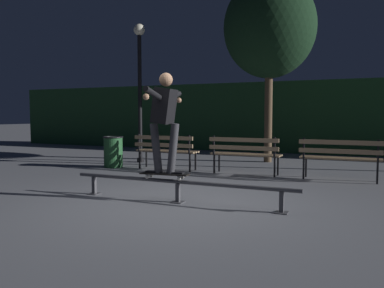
{
  "coord_description": "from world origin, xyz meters",
  "views": [
    {
      "loc": [
        2.6,
        -5.36,
        1.35
      ],
      "look_at": [
        -0.11,
        0.77,
        0.85
      ],
      "focal_mm": 36.34,
      "sensor_mm": 36.0,
      "label": 1
    }
  ],
  "objects_px": {
    "tree_behind_benches": "(270,28)",
    "lamp_post_left": "(140,75)",
    "park_bench_left_center": "(245,151)",
    "park_bench_right_center": "(340,155)",
    "trash_can": "(113,151)",
    "grind_rail": "(178,185)",
    "skateboard": "(165,174)",
    "park_bench_leftmost": "(165,148)",
    "skateboarder": "(164,114)"
  },
  "relations": [
    {
      "from": "skateboard",
      "to": "skateboarder",
      "type": "xyz_separation_m",
      "value": [
        0.0,
        0.0,
        0.94
      ]
    },
    {
      "from": "park_bench_right_center",
      "to": "skateboarder",
      "type": "bearing_deg",
      "value": -127.57
    },
    {
      "from": "park_bench_right_center",
      "to": "tree_behind_benches",
      "type": "bearing_deg",
      "value": 128.38
    },
    {
      "from": "lamp_post_left",
      "to": "grind_rail",
      "type": "bearing_deg",
      "value": -52.41
    },
    {
      "from": "grind_rail",
      "to": "lamp_post_left",
      "type": "distance_m",
      "value": 5.75
    },
    {
      "from": "skateboarder",
      "to": "park_bench_left_center",
      "type": "height_order",
      "value": "skateboarder"
    },
    {
      "from": "tree_behind_benches",
      "to": "trash_can",
      "type": "bearing_deg",
      "value": -141.26
    },
    {
      "from": "park_bench_right_center",
      "to": "skateboard",
      "type": "bearing_deg",
      "value": -127.61
    },
    {
      "from": "park_bench_left_center",
      "to": "trash_can",
      "type": "relative_size",
      "value": 2.01
    },
    {
      "from": "grind_rail",
      "to": "park_bench_left_center",
      "type": "distance_m",
      "value": 3.13
    },
    {
      "from": "park_bench_leftmost",
      "to": "park_bench_left_center",
      "type": "xyz_separation_m",
      "value": [
        2.01,
        0.0,
        0.0
      ]
    },
    {
      "from": "skateboarder",
      "to": "tree_behind_benches",
      "type": "relative_size",
      "value": 0.3
    },
    {
      "from": "skateboard",
      "to": "trash_can",
      "type": "relative_size",
      "value": 0.99
    },
    {
      "from": "lamp_post_left",
      "to": "trash_can",
      "type": "bearing_deg",
      "value": -93.92
    },
    {
      "from": "park_bench_leftmost",
      "to": "lamp_post_left",
      "type": "distance_m",
      "value": 2.63
    },
    {
      "from": "park_bench_right_center",
      "to": "lamp_post_left",
      "type": "distance_m",
      "value": 5.85
    },
    {
      "from": "park_bench_left_center",
      "to": "lamp_post_left",
      "type": "bearing_deg",
      "value": 162.15
    },
    {
      "from": "park_bench_right_center",
      "to": "tree_behind_benches",
      "type": "height_order",
      "value": "tree_behind_benches"
    },
    {
      "from": "grind_rail",
      "to": "trash_can",
      "type": "xyz_separation_m",
      "value": [
        -3.32,
        3.0,
        0.14
      ]
    },
    {
      "from": "skateboard",
      "to": "lamp_post_left",
      "type": "xyz_separation_m",
      "value": [
        -3.01,
        4.21,
        2.05
      ]
    },
    {
      "from": "tree_behind_benches",
      "to": "lamp_post_left",
      "type": "height_order",
      "value": "tree_behind_benches"
    },
    {
      "from": "park_bench_left_center",
      "to": "tree_behind_benches",
      "type": "distance_m",
      "value": 4.19
    },
    {
      "from": "grind_rail",
      "to": "tree_behind_benches",
      "type": "height_order",
      "value": "tree_behind_benches"
    },
    {
      "from": "grind_rail",
      "to": "tree_behind_benches",
      "type": "distance_m",
      "value": 6.74
    },
    {
      "from": "park_bench_right_center",
      "to": "trash_can",
      "type": "height_order",
      "value": "park_bench_right_center"
    },
    {
      "from": "park_bench_right_center",
      "to": "lamp_post_left",
      "type": "xyz_separation_m",
      "value": [
        -5.41,
        1.09,
        1.94
      ]
    },
    {
      "from": "park_bench_left_center",
      "to": "park_bench_right_center",
      "type": "height_order",
      "value": "same"
    },
    {
      "from": "grind_rail",
      "to": "trash_can",
      "type": "height_order",
      "value": "trash_can"
    },
    {
      "from": "trash_can",
      "to": "skateboard",
      "type": "bearing_deg",
      "value": -44.16
    },
    {
      "from": "park_bench_left_center",
      "to": "park_bench_right_center",
      "type": "distance_m",
      "value": 2.01
    },
    {
      "from": "grind_rail",
      "to": "park_bench_right_center",
      "type": "height_order",
      "value": "park_bench_right_center"
    },
    {
      "from": "skateboarder",
      "to": "park_bench_left_center",
      "type": "relative_size",
      "value": 0.97
    },
    {
      "from": "skateboard",
      "to": "lamp_post_left",
      "type": "distance_m",
      "value": 5.57
    },
    {
      "from": "park_bench_left_center",
      "to": "lamp_post_left",
      "type": "relative_size",
      "value": 0.41
    },
    {
      "from": "park_bench_right_center",
      "to": "tree_behind_benches",
      "type": "xyz_separation_m",
      "value": [
        -2.08,
        2.63,
        3.26
      ]
    },
    {
      "from": "park_bench_right_center",
      "to": "trash_can",
      "type": "xyz_separation_m",
      "value": [
        -5.49,
        -0.11,
        -0.12
      ]
    },
    {
      "from": "tree_behind_benches",
      "to": "park_bench_right_center",
      "type": "bearing_deg",
      "value": -51.62
    },
    {
      "from": "grind_rail",
      "to": "lamp_post_left",
      "type": "xyz_separation_m",
      "value": [
        -3.24,
        4.21,
        2.21
      ]
    },
    {
      "from": "park_bench_right_center",
      "to": "park_bench_left_center",
      "type": "bearing_deg",
      "value": 180.0
    },
    {
      "from": "skateboarder",
      "to": "park_bench_right_center",
      "type": "xyz_separation_m",
      "value": [
        2.4,
        3.12,
        -0.83
      ]
    },
    {
      "from": "grind_rail",
      "to": "park_bench_left_center",
      "type": "relative_size",
      "value": 2.33
    },
    {
      "from": "skateboard",
      "to": "park_bench_leftmost",
      "type": "xyz_separation_m",
      "value": [
        -1.62,
        3.12,
        0.11
      ]
    },
    {
      "from": "grind_rail",
      "to": "skateboarder",
      "type": "height_order",
      "value": "skateboarder"
    },
    {
      "from": "skateboard",
      "to": "tree_behind_benches",
      "type": "relative_size",
      "value": 0.15
    },
    {
      "from": "trash_can",
      "to": "park_bench_leftmost",
      "type": "bearing_deg",
      "value": 4.31
    },
    {
      "from": "park_bench_leftmost",
      "to": "park_bench_right_center",
      "type": "distance_m",
      "value": 4.02
    },
    {
      "from": "skateboarder",
      "to": "park_bench_right_center",
      "type": "distance_m",
      "value": 4.02
    },
    {
      "from": "park_bench_left_center",
      "to": "tree_behind_benches",
      "type": "bearing_deg",
      "value": 91.51
    },
    {
      "from": "skateboarder",
      "to": "tree_behind_benches",
      "type": "xyz_separation_m",
      "value": [
        0.32,
        5.74,
        2.43
      ]
    },
    {
      "from": "skateboarder",
      "to": "grind_rail",
      "type": "bearing_deg",
      "value": -0.07
    }
  ]
}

